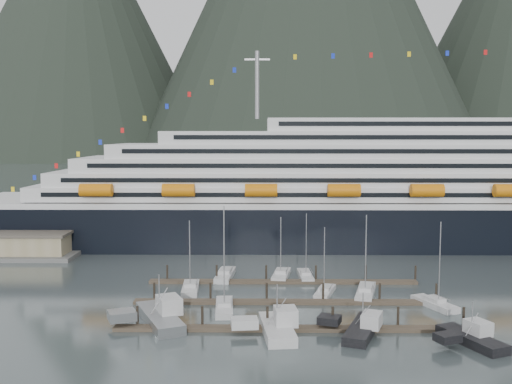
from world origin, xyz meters
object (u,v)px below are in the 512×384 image
sailboat_e (225,275)px  sailboat_h (435,304)px  sailboat_c (325,292)px  sailboat_a (190,289)px  sailboat_d (366,293)px  trawler_a (158,316)px  trawler_b (276,327)px  sailboat_f (281,275)px  trawler_d (471,338)px  trawler_c (361,327)px  cruise_ship (422,195)px  sailboat_g (305,276)px  sailboat_b (224,308)px

sailboat_e → sailboat_h: (33.65, -18.63, -0.00)m
sailboat_c → sailboat_e: bearing=72.4°
sailboat_a → sailboat_d: bearing=-98.0°
trawler_a → sailboat_d: bearing=-88.6°
sailboat_a → trawler_b: (14.10, -21.81, 0.52)m
sailboat_e → sailboat_f: 10.45m
trawler_a → trawler_d: size_ratio=1.35×
sailboat_d → trawler_a: 35.21m
sailboat_h → trawler_c: 18.28m
sailboat_c → cruise_ship: bearing=-14.7°
sailboat_h → trawler_b: bearing=94.6°
sailboat_d → cruise_ship: bearing=-10.8°
sailboat_a → sailboat_e: 11.07m
sailboat_g → trawler_d: sailboat_g is taller
sailboat_e → sailboat_g: 14.93m
cruise_ship → sailboat_e: cruise_ship is taller
sailboat_c → sailboat_f: 13.63m
sailboat_f → sailboat_a: bearing=130.2°
sailboat_g → sailboat_b: bearing=143.8°
cruise_ship → sailboat_g: bearing=-131.1°
cruise_ship → sailboat_d: 52.96m
sailboat_d → sailboat_e: bearing=77.4°
sailboat_e → cruise_ship: bearing=-48.1°
sailboat_c → sailboat_d: bearing=-75.7°
sailboat_b → sailboat_h: sailboat_b is taller
sailboat_g → sailboat_c: bearing=-170.5°
cruise_ship → sailboat_e: (-45.67, -34.95, -11.61)m
sailboat_f → sailboat_e: bearing=98.6°
sailboat_b → sailboat_h: bearing=-89.5°
sailboat_c → sailboat_e: 20.96m
sailboat_f → trawler_c: (9.82, -31.08, 0.40)m
sailboat_d → sailboat_h: sailboat_d is taller
sailboat_h → sailboat_e: bearing=38.3°
sailboat_g → trawler_d: (18.61, -34.77, 0.41)m
trawler_b → trawler_a: bearing=68.2°
cruise_ship → trawler_c: bearing=-111.0°
sailboat_d → trawler_b: bearing=155.8°
sailboat_g → trawler_c: bearing=-172.6°
sailboat_g → trawler_b: 31.86m
trawler_a → sailboat_f: bearing=-57.8°
sailboat_a → sailboat_d: sailboat_d is taller
sailboat_a → trawler_a: size_ratio=0.89×
sailboat_g → trawler_b: size_ratio=1.06×
cruise_ship → trawler_c: 71.63m
sailboat_h → trawler_c: sailboat_h is taller
trawler_b → cruise_ship: bearing=-35.4°
cruise_ship → trawler_d: bearing=-99.8°
sailboat_f → trawler_d: size_ratio=1.14×
sailboat_a → sailboat_g: size_ratio=1.01×
sailboat_c → sailboat_f: (-6.90, 11.75, 0.02)m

